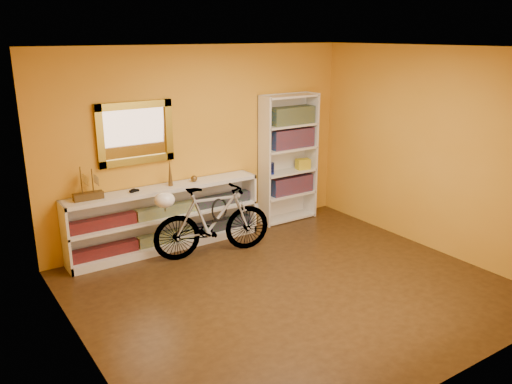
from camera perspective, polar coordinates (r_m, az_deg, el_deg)
floor at (r=5.96m, az=3.80°, el=-10.47°), size 4.50×4.00×0.01m
ceiling at (r=5.29m, az=4.36°, el=15.47°), size 4.50×4.00×0.01m
back_wall at (r=7.13m, az=-5.85°, el=5.24°), size 4.50×0.01×2.60m
left_wall at (r=4.53m, az=-19.20°, el=-2.54°), size 0.01×4.00×2.60m
right_wall at (r=7.06m, az=18.76°, el=4.31°), size 0.01×4.00×2.60m
gilt_mirror at (r=6.67m, az=-13.01°, el=6.26°), size 0.98×0.06×0.78m
wall_socket at (r=7.84m, az=0.26°, el=-1.55°), size 0.09×0.02×0.09m
console_unit at (r=6.92m, az=-9.76°, el=-2.81°), size 2.60×0.35×0.85m
cd_row_lower at (r=7.00m, az=-9.59°, el=-4.82°), size 2.50×0.13×0.14m
cd_row_upper at (r=6.87m, az=-9.74°, el=-1.99°), size 2.50×0.13×0.14m
model_ship at (r=6.43m, az=-17.95°, el=0.95°), size 0.35×0.14×0.41m
toy_car at (r=6.65m, az=-13.13°, el=0.02°), size 0.00×0.01×0.00m
bronze_ornament at (r=6.78m, az=-9.37°, el=2.16°), size 0.06×0.06×0.36m
decorative_orb at (r=6.95m, az=-6.78°, el=1.46°), size 0.09×0.09×0.09m
bookcase at (r=7.78m, az=3.54°, el=3.64°), size 0.90×0.30×1.90m
book_row_a at (r=7.91m, az=3.78°, el=0.83°), size 0.70×0.22×0.26m
book_row_b at (r=7.74m, az=3.88°, el=5.88°), size 0.70×0.22×0.28m
book_row_c at (r=7.68m, az=3.93°, el=8.33°), size 0.70×0.22×0.25m
travel_mug at (r=7.60m, az=1.71°, el=2.59°), size 0.08×0.08×0.17m
red_tin at (r=7.57m, az=2.27°, el=7.93°), size 0.14×0.14×0.17m
yellow_bag at (r=7.92m, az=5.15°, el=3.06°), size 0.22×0.17×0.16m
bicycle at (r=6.65m, az=-4.76°, el=-3.12°), size 0.69×1.61×0.92m
helmet at (r=6.39m, az=-9.94°, el=-0.86°), size 0.25×0.24×0.19m
u_lock at (r=6.63m, az=-4.03°, el=-1.90°), size 0.22×0.02×0.22m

